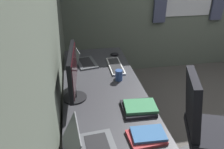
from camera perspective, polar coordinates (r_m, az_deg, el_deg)
wall_back at (r=1.62m, az=-17.08°, el=9.32°), size 4.42×0.10×2.60m
desk at (r=1.92m, az=-1.48°, el=-7.53°), size 2.30×0.72×0.73m
drawer_pedestal at (r=2.03m, az=-1.57°, el=-17.06°), size 0.40×0.51×0.69m
monitor_primary at (r=1.78m, az=-10.05°, el=0.60°), size 0.53×0.20×0.43m
laptop_leftmost at (r=2.47m, az=-7.84°, el=3.66°), size 0.37×0.32×0.20m
laptop_left at (r=1.41m, az=-6.29°, el=-17.75°), size 0.32×0.34×0.21m
keyboard_main at (r=2.40m, az=0.89°, el=2.23°), size 0.42×0.14×0.02m
mouse_main at (r=2.69m, az=0.65°, el=5.26°), size 0.06×0.10×0.03m
book_stack_near at (r=1.52m, az=9.01°, el=-15.35°), size 0.20×0.25×0.04m
book_stack_far at (r=1.75m, az=6.97°, el=-8.46°), size 0.24×0.27×0.05m
coffee_mug at (r=2.13m, az=1.77°, el=-0.12°), size 0.11×0.07×0.11m
office_chair at (r=2.11m, az=22.55°, el=-13.74°), size 0.56×0.60×0.97m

